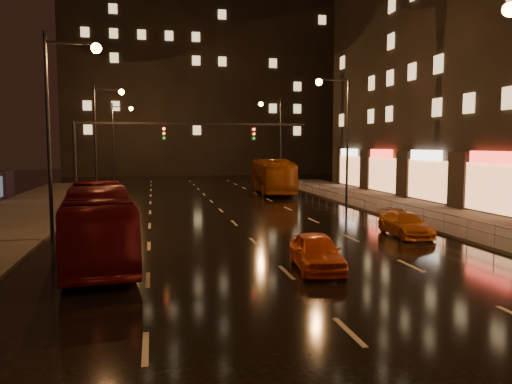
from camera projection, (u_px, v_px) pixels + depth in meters
ground at (225, 214)px, 33.96m from camera, size 140.00×140.00×0.00m
sidewalk_right at (446, 218)px, 31.81m from camera, size 7.00×70.00×0.15m
building_distant at (204, 66)px, 83.79m from camera, size 44.00×16.00×36.00m
traffic_signal at (148, 144)px, 32.50m from camera, size 15.31×0.32×6.20m
railing_right at (377, 201)px, 33.99m from camera, size 0.05×56.00×1.00m
bus_red at (98, 223)px, 20.47m from camera, size 3.71×11.01×3.01m
bus_curb at (272, 176)px, 49.18m from camera, size 3.81×12.13×3.33m
taxi_near at (316, 252)px, 18.74m from camera, size 2.04×4.18×1.37m
taxi_far at (405, 224)px, 25.77m from camera, size 1.88×4.23×1.21m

